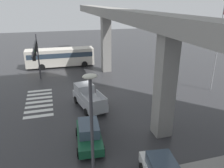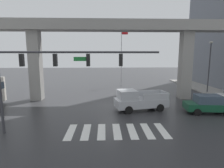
{
  "view_description": "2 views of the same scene",
  "coord_description": "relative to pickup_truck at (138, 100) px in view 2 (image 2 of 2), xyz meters",
  "views": [
    {
      "loc": [
        23.27,
        -4.39,
        10.33
      ],
      "look_at": [
        0.46,
        2.04,
        1.42
      ],
      "focal_mm": 35.8,
      "sensor_mm": 36.0,
      "label": 1
    },
    {
      "loc": [
        -0.85,
        -18.53,
        5.43
      ],
      "look_at": [
        -0.08,
        0.81,
        2.35
      ],
      "focal_mm": 29.54,
      "sensor_mm": 36.0,
      "label": 2
    }
  ],
  "objects": [
    {
      "name": "ground_plane",
      "position": [
        -2.43,
        1.06,
        -0.99
      ],
      "size": [
        120.0,
        120.0,
        0.0
      ],
      "primitive_type": "plane",
      "color": "#2D2D30"
    },
    {
      "name": "crosswalk_stripes",
      "position": [
        -2.43,
        -4.97,
        -0.98
      ],
      "size": [
        7.15,
        2.8,
        0.01
      ],
      "color": "silver",
      "rests_on": "ground"
    },
    {
      "name": "elevated_overpass",
      "position": [
        -2.43,
        4.87,
        7.08
      ],
      "size": [
        53.56,
        2.32,
        9.41
      ],
      "color": "gray",
      "rests_on": "ground"
    },
    {
      "name": "pickup_truck",
      "position": [
        0.0,
        0.0,
        0.0
      ],
      "size": [
        5.37,
        2.84,
        2.08
      ],
      "color": "#A8AAAF",
      "rests_on": "ground"
    },
    {
      "name": "sedan_dark_green",
      "position": [
        6.43,
        -1.09,
        -0.14
      ],
      "size": [
        4.45,
        2.27,
        1.72
      ],
      "color": "#14472D",
      "rests_on": "ground"
    },
    {
      "name": "traffic_signal_mast",
      "position": [
        -6.73,
        -4.92,
        3.68
      ],
      "size": [
        10.89,
        0.32,
        6.2
      ],
      "color": "#38383D",
      "rests_on": "ground"
    },
    {
      "name": "street_lamp_mid_block",
      "position": [
        11.38,
        7.84,
        3.57
      ],
      "size": [
        0.44,
        0.7,
        7.24
      ],
      "color": "#38383D",
      "rests_on": "ground"
    },
    {
      "name": "flagpole",
      "position": [
        -0.23,
        15.23,
        4.67
      ],
      "size": [
        1.16,
        0.12,
        9.75
      ],
      "color": "silver",
      "rests_on": "ground"
    }
  ]
}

